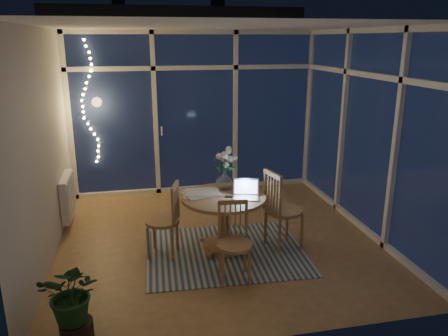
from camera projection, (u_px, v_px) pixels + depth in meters
The scene contains 25 objects.
floor at pixel (220, 239), 5.60m from camera, with size 4.00×4.00×0.00m, color olive.
ceiling at pixel (219, 26), 4.86m from camera, with size 4.00×4.00×0.00m, color silver.
wall_back at pixel (195, 113), 7.11m from camera, with size 4.00×0.04×2.60m, color beige.
wall_front at pixel (271, 196), 3.36m from camera, with size 4.00×0.04×2.60m, color beige.
wall_left at pixel (43, 148), 4.84m from camera, with size 0.04×4.00×2.60m, color beige.
wall_right at pixel (371, 133), 5.63m from camera, with size 0.04×4.00×2.60m, color beige.
window_wall_back at pixel (196, 114), 7.07m from camera, with size 4.00×0.10×2.60m, color white.
window_wall_right at pixel (368, 133), 5.62m from camera, with size 0.10×4.00×2.60m, color white.
radiator at pixel (68, 196), 5.95m from camera, with size 0.10×0.70×0.58m, color white.
fairy_lights at pixel (88, 103), 6.61m from camera, with size 0.24×0.10×1.85m, color #FEC965, non-canonical shape.
garden_patio at pixel (199, 149), 10.41m from camera, with size 12.00×6.00×0.10m, color black.
garden_fence at pixel (175, 106), 10.51m from camera, with size 11.00×0.08×1.80m, color #372614.
neighbour_roof at pixel (173, 48), 13.01m from camera, with size 7.00×3.00×2.20m, color #2E3037.
garden_shrubs at pixel (145, 146), 8.51m from camera, with size 0.90×0.90×0.90m, color black.
rug at pixel (225, 252), 5.24m from camera, with size 1.89×1.51×0.01m, color beige.
dining_table at pixel (224, 223), 5.24m from camera, with size 1.00×1.00×0.68m, color #A06E48.
chair_left at pixel (162, 219), 5.06m from camera, with size 0.42×0.42×0.90m, color #A06E48.
chair_right at pixel (284, 209), 5.25m from camera, with size 0.46×0.46×1.00m, color #A06E48.
chair_front at pixel (235, 243), 4.53m from camera, with size 0.40×0.40×0.86m, color #A06E48.
laptop at pixel (246, 189), 5.05m from camera, with size 0.30×0.26×0.22m, color silver, non-canonical shape.
flower_vase at pixel (225, 180), 5.39m from camera, with size 0.20×0.20×0.21m, color white.
bowl at pixel (244, 190), 5.29m from camera, with size 0.15×0.15×0.04m, color silver.
newspapers at pixel (202, 193), 5.21m from camera, with size 0.40×0.31×0.02m, color beige.
phone at pixel (230, 197), 5.11m from camera, with size 0.11×0.05×0.01m, color black.
potted_plant at pixel (73, 299), 3.63m from camera, with size 0.54×0.47×0.76m, color #17421D.
Camera 1 is at (-1.00, -5.01, 2.46)m, focal length 35.00 mm.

